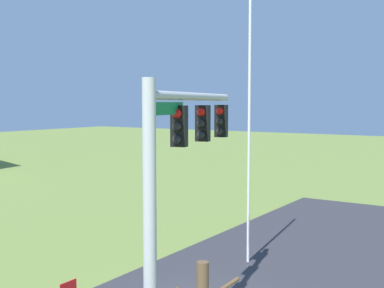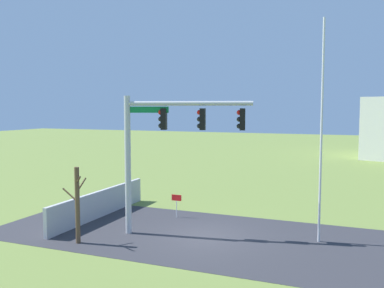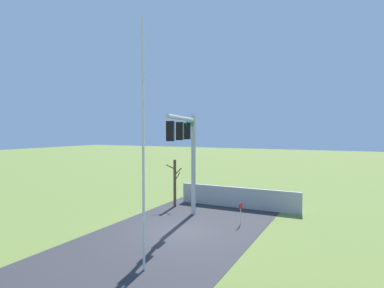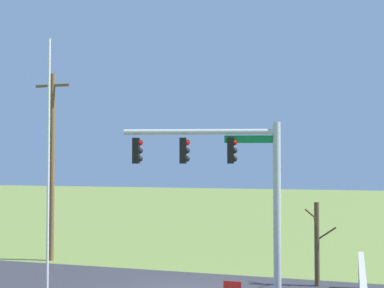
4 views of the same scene
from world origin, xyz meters
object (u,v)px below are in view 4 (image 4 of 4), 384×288
signal_mast (231,173)px  bare_tree (317,242)px  flagpole (48,165)px  utility_pole (52,163)px

signal_mast → bare_tree: size_ratio=1.92×
flagpole → utility_pole: (-3.47, 5.85, 0.06)m
utility_pole → signal_mast: bearing=-22.9°
signal_mast → flagpole: flagpole is taller
signal_mast → utility_pole: bearing=157.1°
utility_pole → bare_tree: bearing=-7.9°
signal_mast → utility_pole: (-10.15, 4.28, 0.36)m
signal_mast → bare_tree: signal_mast is taller
signal_mast → bare_tree: bearing=40.4°
signal_mast → utility_pole: utility_pole is taller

